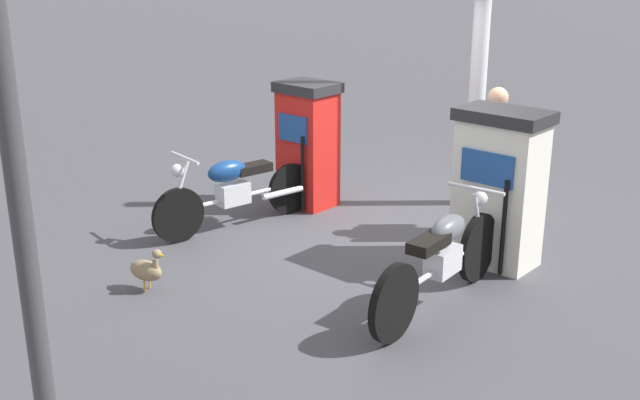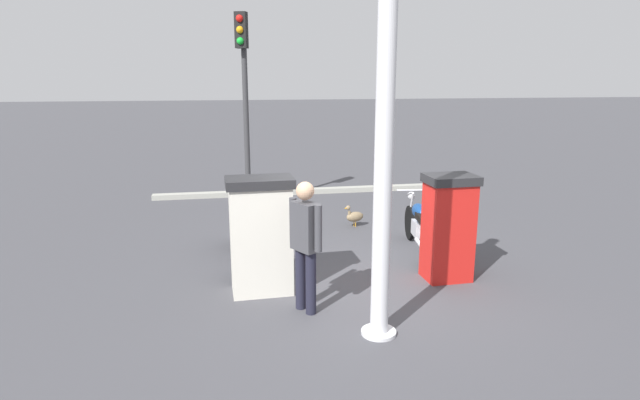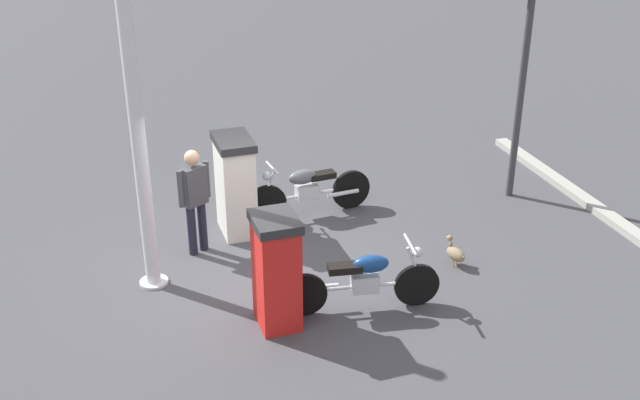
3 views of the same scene
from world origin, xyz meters
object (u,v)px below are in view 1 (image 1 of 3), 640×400
fuel_pump_near (308,144)px  canopy_support_pole (480,45)px  motorcycle_near_pump (234,189)px  motorcycle_far_pump (442,258)px  attendant_person (494,151)px  fuel_pump_far (499,187)px  roadside_traffic_light (9,8)px  wandering_duck (147,269)px

fuel_pump_near → canopy_support_pole: canopy_support_pole is taller
motorcycle_near_pump → motorcycle_far_pump: 2.87m
attendant_person → fuel_pump_far: bearing=35.2°
attendant_person → motorcycle_near_pump: bearing=-49.7°
motorcycle_near_pump → canopy_support_pole: 3.33m
fuel_pump_far → motorcycle_far_pump: bearing=8.8°
motorcycle_near_pump → roadside_traffic_light: 5.04m
motorcycle_near_pump → fuel_pump_near: bearing=178.5°
fuel_pump_far → roadside_traffic_light: size_ratio=0.38×
fuel_pump_far → motorcycle_near_pump: bearing=-66.7°
fuel_pump_far → roadside_traffic_light: roadside_traffic_light is taller
wandering_duck → roadside_traffic_light: roadside_traffic_light is taller
fuel_pump_near → attendant_person: bearing=107.9°
fuel_pump_far → motorcycle_near_pump: 2.94m
fuel_pump_near → motorcycle_far_pump: fuel_pump_near is taller
fuel_pump_far → attendant_person: attendant_person is taller
fuel_pump_near → motorcycle_far_pump: size_ratio=0.70×
motorcycle_near_pump → wandering_duck: 1.82m
motorcycle_near_pump → roadside_traffic_light: (3.59, 2.65, 2.34)m
motorcycle_near_pump → attendant_person: 2.90m
fuel_pump_far → wandering_duck: 3.50m
motorcycle_far_pump → motorcycle_near_pump: bearing=-91.3°
fuel_pump_far → motorcycle_near_pump: (1.15, -2.68, -0.34)m
attendant_person → roadside_traffic_light: roadside_traffic_light is taller
motorcycle_far_pump → wandering_duck: 2.72m
fuel_pump_near → wandering_duck: bearing=13.0°
roadside_traffic_light → canopy_support_pole: (-6.19, -1.19, -0.85)m
wandering_duck → canopy_support_pole: (-4.26, 0.78, 1.74)m
fuel_pump_far → fuel_pump_near: bearing=-90.0°
fuel_pump_far → wandering_duck: bearing=-35.3°
attendant_person → wandering_duck: 3.89m
attendant_person → wandering_duck: bearing=-23.2°
fuel_pump_far → attendant_person: size_ratio=0.96×
motorcycle_near_pump → canopy_support_pole: size_ratio=0.52×
motorcycle_far_pump → wandering_duck: bearing=-53.7°
fuel_pump_near → attendant_person: (-0.70, 2.16, 0.17)m
attendant_person → motorcycle_far_pump: bearing=19.5°
motorcycle_near_pump → canopy_support_pole: bearing=150.6°
motorcycle_far_pump → canopy_support_pole: canopy_support_pole is taller
wandering_duck → canopy_support_pole: canopy_support_pole is taller
fuel_pump_near → motorcycle_near_pump: fuel_pump_near is taller
attendant_person → canopy_support_pole: canopy_support_pole is taller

